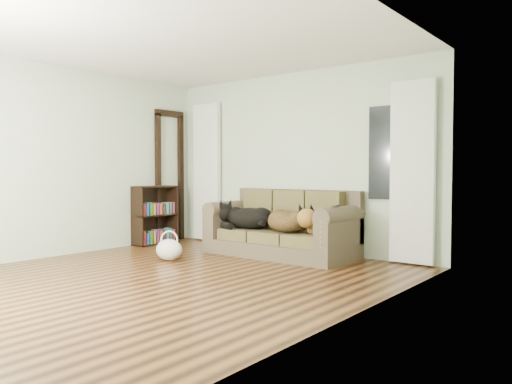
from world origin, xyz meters
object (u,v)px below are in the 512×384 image
Objects in this scene: bookshelf at (155,213)px; tote_bag at (169,248)px; dog_black_lab at (247,219)px; dog_shepherd at (289,222)px; sofa at (280,223)px.

tote_bag is at bearing -38.53° from bookshelf.
dog_black_lab is 0.78× the size of bookshelf.
sofa is at bearing 9.15° from dog_shepherd.
sofa reaches higher than dog_shepherd.
dog_black_lab is (-0.51, -0.10, 0.03)m from sofa.
dog_shepherd is at bearing 0.82° from bookshelf.
tote_bag is 0.41× the size of bookshelf.
sofa is at bearing 3.98° from bookshelf.
tote_bag is at bearing -127.25° from sofa.
bookshelf reaches higher than tote_bag.
bookshelf reaches higher than sofa.
bookshelf is at bearing 146.17° from tote_bag.
sofa is at bearing 52.75° from tote_bag.
dog_black_lab is 0.72m from dog_shepherd.
sofa is 2.20× the size of bookshelf.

